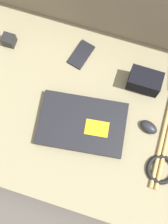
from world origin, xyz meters
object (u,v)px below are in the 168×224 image
Objects in this scene: phone_small at (81,55)px; camera_pouch at (145,81)px; laptop at (82,124)px; charger_brick at (9,40)px; computer_mouse at (149,127)px.

phone_small is 1.03× the size of camera_pouch.
camera_pouch reaches higher than laptop.
phone_small is at bearing 6.86° from charger_brick.
camera_pouch is 2.53× the size of charger_brick.
laptop is 0.30m from camera_pouch.
laptop is 2.76× the size of phone_small.
computer_mouse is (0.25, 0.07, -0.00)m from laptop.
camera_pouch is (0.28, -0.05, 0.04)m from phone_small.
charger_brick is (-0.30, -0.04, 0.02)m from phone_small.
computer_mouse is 0.67m from charger_brick.
camera_pouch is 0.58m from charger_brick.
laptop is at bearing -31.65° from charger_brick.
laptop reaches higher than computer_mouse.
phone_small is (-0.34, 0.21, -0.01)m from computer_mouse.
camera_pouch is (0.18, 0.23, 0.03)m from laptop.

